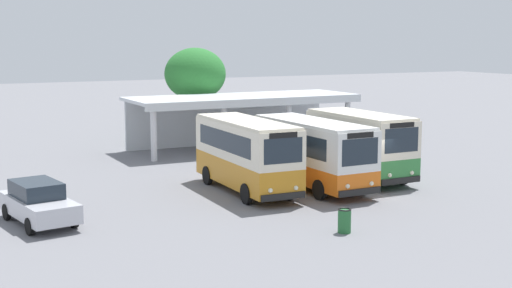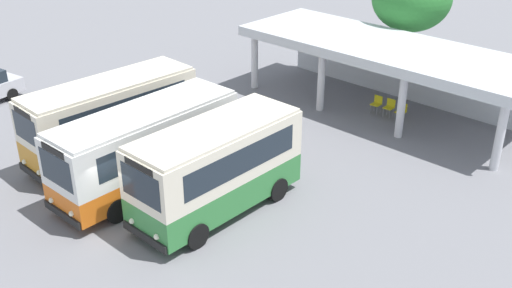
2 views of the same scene
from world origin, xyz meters
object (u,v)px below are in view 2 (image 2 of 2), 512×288
(city_bus_middle_cream, at_px, (216,166))
(waiting_chair_end_by_column, at_px, (377,103))
(waiting_chair_second_from_end, at_px, (390,106))
(waiting_chair_middle_seat, at_px, (401,110))
(city_bus_nearest_orange, at_px, (111,115))
(city_bus_second_in_row, at_px, (147,145))

(city_bus_middle_cream, bearing_deg, waiting_chair_end_by_column, 93.53)
(waiting_chair_second_from_end, xyz_separation_m, waiting_chair_middle_seat, (0.69, -0.07, 0.00))
(city_bus_nearest_orange, height_order, waiting_chair_second_from_end, city_bus_nearest_orange)
(city_bus_nearest_orange, relative_size, city_bus_middle_cream, 1.14)
(waiting_chair_end_by_column, bearing_deg, city_bus_second_in_row, -101.49)
(city_bus_nearest_orange, distance_m, waiting_chair_end_by_column, 12.80)
(city_bus_second_in_row, bearing_deg, waiting_chair_end_by_column, 78.51)
(city_bus_middle_cream, bearing_deg, waiting_chair_middle_seat, 86.66)
(waiting_chair_second_from_end, bearing_deg, waiting_chair_end_by_column, -175.05)
(city_bus_nearest_orange, distance_m, waiting_chair_middle_seat, 13.45)
(city_bus_nearest_orange, relative_size, waiting_chair_second_from_end, 8.73)
(city_bus_nearest_orange, bearing_deg, city_bus_second_in_row, -11.31)
(city_bus_second_in_row, xyz_separation_m, waiting_chair_end_by_column, (2.45, 12.06, -1.25))
(city_bus_nearest_orange, distance_m, waiting_chair_second_from_end, 13.16)
(city_bus_middle_cream, distance_m, waiting_chair_middle_seat, 11.53)
(city_bus_second_in_row, distance_m, waiting_chair_second_from_end, 12.58)
(waiting_chair_end_by_column, relative_size, waiting_chair_middle_seat, 1.00)
(city_bus_second_in_row, xyz_separation_m, waiting_chair_middle_seat, (3.82, 12.05, -1.25))
(waiting_chair_end_by_column, bearing_deg, city_bus_nearest_orange, -116.14)
(city_bus_middle_cream, height_order, waiting_chair_middle_seat, city_bus_middle_cream)
(city_bus_middle_cream, distance_m, waiting_chair_second_from_end, 11.58)
(city_bus_nearest_orange, bearing_deg, waiting_chair_middle_seat, 58.57)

